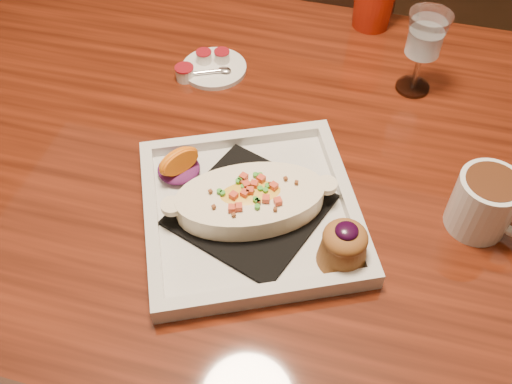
% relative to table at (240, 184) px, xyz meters
% --- Properties ---
extents(floor, '(7.00, 7.00, 0.00)m').
position_rel_table_xyz_m(floor, '(0.00, 0.00, -0.65)').
color(floor, black).
rests_on(floor, ground).
extents(table, '(1.50, 0.90, 0.75)m').
position_rel_table_xyz_m(table, '(0.00, 0.00, 0.00)').
color(table, maroon).
rests_on(table, floor).
extents(chair_far, '(0.42, 0.42, 0.93)m').
position_rel_table_xyz_m(chair_far, '(-0.00, 0.63, -0.15)').
color(chair_far, black).
rests_on(chair_far, floor).
extents(plate, '(0.40, 0.40, 0.08)m').
position_rel_table_xyz_m(plate, '(0.07, -0.14, 0.12)').
color(plate, silver).
rests_on(plate, table).
extents(coffee_mug, '(0.12, 0.09, 0.09)m').
position_rel_table_xyz_m(coffee_mug, '(0.38, -0.06, 0.15)').
color(coffee_mug, silver).
rests_on(coffee_mug, table).
extents(goblet, '(0.07, 0.07, 0.15)m').
position_rel_table_xyz_m(goblet, '(0.26, 0.22, 0.20)').
color(goblet, silver).
rests_on(goblet, table).
extents(saucer, '(0.12, 0.12, 0.08)m').
position_rel_table_xyz_m(saucer, '(-0.10, 0.18, 0.10)').
color(saucer, silver).
rests_on(saucer, table).
extents(creamer_loose, '(0.03, 0.03, 0.03)m').
position_rel_table_xyz_m(creamer_loose, '(-0.14, 0.14, 0.11)').
color(creamer_loose, silver).
rests_on(creamer_loose, table).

